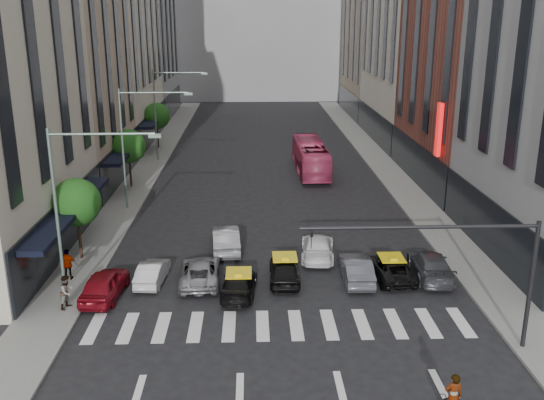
{
  "coord_description": "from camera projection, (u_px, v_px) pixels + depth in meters",
  "views": [
    {
      "loc": [
        -1.43,
        -24.41,
        14.19
      ],
      "look_at": [
        -0.29,
        8.96,
        4.0
      ],
      "focal_mm": 40.0,
      "sensor_mm": 36.0,
      "label": 1
    }
  ],
  "objects": [
    {
      "name": "streetlamp_far",
      "position": [
        164.0,
        103.0,
        59.89
      ],
      "size": [
        5.38,
        0.25,
        9.0
      ],
      "color": "gray",
      "rests_on": "sidewalk_left"
    },
    {
      "name": "liberty_sign",
      "position": [
        439.0,
        130.0,
        45.3
      ],
      "size": [
        0.3,
        0.7,
        4.0
      ],
      "color": "red",
      "rests_on": "ground"
    },
    {
      "name": "traffic_signal",
      "position": [
        469.0,
        256.0,
        25.52
      ],
      "size": [
        10.1,
        0.2,
        6.0
      ],
      "color": "black",
      "rests_on": "ground"
    },
    {
      "name": "car_red",
      "position": [
        105.0,
        284.0,
        31.63
      ],
      "size": [
        2.1,
        4.51,
        1.49
      ],
      "primitive_type": "imported",
      "rotation": [
        0.0,
        0.0,
        3.06
      ],
      "color": "maroon",
      "rests_on": "ground"
    },
    {
      "name": "ground",
      "position": [
        285.0,
        341.0,
        27.53
      ],
      "size": [
        160.0,
        160.0,
        0.0
      ],
      "primitive_type": "plane",
      "color": "black",
      "rests_on": "ground"
    },
    {
      "name": "bus",
      "position": [
        311.0,
        157.0,
        56.6
      ],
      "size": [
        2.73,
        10.87,
        3.02
      ],
      "primitive_type": "imported",
      "rotation": [
        0.0,
        0.0,
        3.16
      ],
      "color": "#BF3860",
      "rests_on": "ground"
    },
    {
      "name": "streetlamp_mid",
      "position": [
        135.0,
        133.0,
        44.59
      ],
      "size": [
        5.38,
        0.25,
        9.0
      ],
      "color": "gray",
      "rests_on": "sidewalk_left"
    },
    {
      "name": "building_right_d",
      "position": [
        380.0,
        17.0,
        86.13
      ],
      "size": [
        8.0,
        18.0,
        28.0
      ],
      "primitive_type": "cube",
      "color": "tan",
      "rests_on": "ground"
    },
    {
      "name": "building_right_b",
      "position": [
        473.0,
        31.0,
        50.09
      ],
      "size": [
        8.0,
        18.0,
        26.0
      ],
      "primitive_type": "cube",
      "color": "brown",
      "rests_on": "ground"
    },
    {
      "name": "sidewalk_left",
      "position": [
        143.0,
        175.0,
        55.81
      ],
      "size": [
        3.0,
        96.0,
        0.15
      ],
      "primitive_type": "cube",
      "color": "slate",
      "rests_on": "ground"
    },
    {
      "name": "rider",
      "position": [
        455.0,
        380.0,
        21.44
      ],
      "size": [
        0.66,
        0.43,
        1.8
      ],
      "primitive_type": "imported",
      "rotation": [
        0.0,
        0.0,
        3.14
      ],
      "color": "gray",
      "rests_on": "motorcycle"
    },
    {
      "name": "car_silver",
      "position": [
        200.0,
        271.0,
        33.43
      ],
      "size": [
        2.4,
        4.79,
        1.3
      ],
      "primitive_type": "imported",
      "rotation": [
        0.0,
        0.0,
        3.19
      ],
      "color": "gray",
      "rests_on": "ground"
    },
    {
      "name": "car_row2_right",
      "position": [
        317.0,
        247.0,
        36.92
      ],
      "size": [
        2.39,
        4.89,
        1.37
      ],
      "primitive_type": "imported",
      "rotation": [
        0.0,
        0.0,
        3.04
      ],
      "color": "white",
      "rests_on": "ground"
    },
    {
      "name": "taxi_left",
      "position": [
        239.0,
        284.0,
        31.98
      ],
      "size": [
        2.05,
        4.34,
        1.22
      ],
      "primitive_type": "imported",
      "rotation": [
        0.0,
        0.0,
        3.06
      ],
      "color": "black",
      "rests_on": "ground"
    },
    {
      "name": "taxi_center",
      "position": [
        285.0,
        269.0,
        33.57
      ],
      "size": [
        1.81,
        4.25,
        1.43
      ],
      "primitive_type": "imported",
      "rotation": [
        0.0,
        0.0,
        3.11
      ],
      "color": "black",
      "rests_on": "ground"
    },
    {
      "name": "streetlamp_near",
      "position": [
        74.0,
        194.0,
        29.3
      ],
      "size": [
        5.38,
        0.25,
        9.0
      ],
      "color": "gray",
      "rests_on": "sidewalk_left"
    },
    {
      "name": "car_grey_mid",
      "position": [
        356.0,
        268.0,
        33.66
      ],
      "size": [
        1.55,
        4.35,
        1.43
      ],
      "primitive_type": "imported",
      "rotation": [
        0.0,
        0.0,
        3.13
      ],
      "color": "#44464D",
      "rests_on": "ground"
    },
    {
      "name": "pedestrian_far",
      "position": [
        68.0,
        264.0,
        33.41
      ],
      "size": [
        1.05,
        0.46,
        1.77
      ],
      "primitive_type": "imported",
      "rotation": [
        0.0,
        0.0,
        3.11
      ],
      "color": "gray",
      "rests_on": "sidewalk_left"
    },
    {
      "name": "taxi_right",
      "position": [
        391.0,
        268.0,
        34.0
      ],
      "size": [
        2.33,
        4.53,
        1.22
      ],
      "primitive_type": "imported",
      "rotation": [
        0.0,
        0.0,
        3.21
      ],
      "color": "black",
      "rests_on": "ground"
    },
    {
      "name": "building_left_d",
      "position": [
        139.0,
        9.0,
        84.73
      ],
      "size": [
        8.0,
        18.0,
        30.0
      ],
      "primitive_type": "cube",
      "color": "gray",
      "rests_on": "ground"
    },
    {
      "name": "tree_far",
      "position": [
        157.0,
        116.0,
        66.22
      ],
      "size": [
        2.88,
        2.88,
        4.95
      ],
      "color": "black",
      "rests_on": "sidewalk_left"
    },
    {
      "name": "tree_mid",
      "position": [
        129.0,
        146.0,
        50.93
      ],
      "size": [
        2.88,
        2.88,
        4.95
      ],
      "color": "black",
      "rests_on": "sidewalk_left"
    },
    {
      "name": "car_grey_curb",
      "position": [
        431.0,
        265.0,
        34.12
      ],
      "size": [
        2.4,
        5.08,
        1.43
      ],
      "primitive_type": "imported",
      "rotation": [
        0.0,
        0.0,
        3.06
      ],
      "color": "#3B3D42",
      "rests_on": "ground"
    },
    {
      "name": "pedestrian_near",
      "position": [
        67.0,
        292.0,
        30.14
      ],
      "size": [
        0.93,
        1.02,
        1.72
      ],
      "primitive_type": "imported",
      "rotation": [
        0.0,
        0.0,
        1.17
      ],
      "color": "gray",
      "rests_on": "sidewalk_left"
    },
    {
      "name": "car_row2_left",
      "position": [
        226.0,
        239.0,
        37.97
      ],
      "size": [
        2.0,
        4.8,
        1.54
      ],
      "primitive_type": "imported",
      "rotation": [
        0.0,
        0.0,
        3.22
      ],
      "color": "#A6A7AC",
      "rests_on": "ground"
    },
    {
      "name": "car_white_front",
      "position": [
        152.0,
        272.0,
        33.45
      ],
      "size": [
        1.58,
        3.79,
        1.22
      ],
      "primitive_type": "imported",
      "rotation": [
        0.0,
        0.0,
        3.06
      ],
      "color": "#BDBDBD",
      "rests_on": "ground"
    },
    {
      "name": "sidewalk_right",
      "position": [
        390.0,
        173.0,
        56.56
      ],
      "size": [
        3.0,
        96.0,
        0.15
      ],
      "primitive_type": "cube",
      "color": "slate",
      "rests_on": "ground"
    },
    {
      "name": "tree_near",
      "position": [
        76.0,
        202.0,
        35.63
      ],
      "size": [
        2.88,
        2.88,
        4.95
      ],
      "color": "black",
      "rests_on": "sidewalk_left"
    },
    {
      "name": "building_left_b",
      "position": [
        63.0,
        43.0,
        50.23
      ],
      "size": [
        8.0,
        16.0,
        24.0
      ],
      "primitive_type": "cube",
      "color": "tan",
      "rests_on": "ground"
    }
  ]
}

